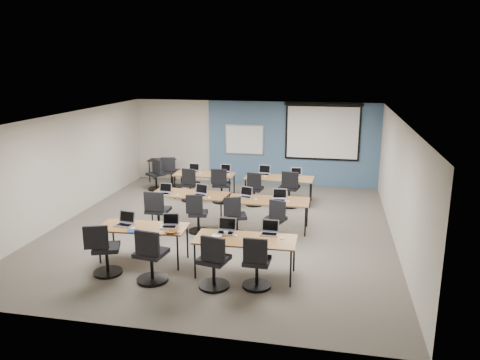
% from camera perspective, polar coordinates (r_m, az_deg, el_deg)
% --- Properties ---
extents(floor, '(8.00, 9.00, 0.02)m').
position_cam_1_polar(floor, '(11.40, -2.23, -5.92)').
color(floor, '#6B6354').
rests_on(floor, ground).
extents(ceiling, '(8.00, 9.00, 0.02)m').
position_cam_1_polar(ceiling, '(10.77, -2.37, 7.68)').
color(ceiling, white).
rests_on(ceiling, ground).
extents(wall_back, '(8.00, 0.04, 2.70)m').
position_cam_1_polar(wall_back, '(15.33, 1.70, 4.57)').
color(wall_back, beige).
rests_on(wall_back, ground).
extents(wall_front, '(8.00, 0.04, 2.70)m').
position_cam_1_polar(wall_front, '(6.93, -11.25, -7.95)').
color(wall_front, beige).
rests_on(wall_front, ground).
extents(wall_left, '(0.04, 9.00, 2.70)m').
position_cam_1_polar(wall_left, '(12.56, -20.33, 1.50)').
color(wall_left, beige).
rests_on(wall_left, ground).
extents(wall_right, '(0.04, 9.00, 2.70)m').
position_cam_1_polar(wall_right, '(10.80, 18.78, -0.35)').
color(wall_right, beige).
rests_on(wall_right, ground).
extents(blue_accent_panel, '(5.50, 0.04, 2.70)m').
position_cam_1_polar(blue_accent_panel, '(15.14, 6.36, 4.36)').
color(blue_accent_panel, '#3D5977').
rests_on(blue_accent_panel, wall_back).
extents(whiteboard, '(1.28, 0.03, 0.98)m').
position_cam_1_polar(whiteboard, '(15.29, 0.55, 4.93)').
color(whiteboard, '#A4ACB6').
rests_on(whiteboard, wall_back).
extents(projector_screen, '(2.40, 0.10, 1.82)m').
position_cam_1_polar(projector_screen, '(14.94, 10.04, 6.18)').
color(projector_screen, black).
rests_on(projector_screen, wall_back).
extents(training_table_front_left, '(1.76, 0.73, 0.73)m').
position_cam_1_polar(training_table_front_left, '(9.60, -11.73, -5.83)').
color(training_table_front_left, brown).
rests_on(training_table_front_left, floor).
extents(training_table_front_right, '(1.90, 0.79, 0.73)m').
position_cam_1_polar(training_table_front_right, '(8.79, 0.65, -7.41)').
color(training_table_front_right, olive).
rests_on(training_table_front_right, floor).
extents(training_table_mid_left, '(1.89, 0.79, 0.73)m').
position_cam_1_polar(training_table_mid_left, '(11.77, -6.15, -1.83)').
color(training_table_mid_left, olive).
rests_on(training_table_mid_left, floor).
extents(training_table_mid_right, '(1.94, 0.81, 0.73)m').
position_cam_1_polar(training_table_mid_right, '(11.19, 3.49, -2.62)').
color(training_table_mid_right, olive).
rests_on(training_table_mid_right, floor).
extents(training_table_back_left, '(1.77, 0.74, 0.73)m').
position_cam_1_polar(training_table_back_left, '(13.77, -4.36, 0.58)').
color(training_table_back_left, brown).
rests_on(training_table_back_left, floor).
extents(training_table_back_right, '(1.93, 0.81, 0.73)m').
position_cam_1_polar(training_table_back_right, '(13.34, 4.77, 0.14)').
color(training_table_back_right, brown).
rests_on(training_table_back_right, floor).
extents(laptop_0, '(0.35, 0.29, 0.26)m').
position_cam_1_polar(laptop_0, '(9.75, -13.81, -4.95)').
color(laptop_0, '#B5B5BC').
rests_on(laptop_0, training_table_front_left).
extents(mouse_0, '(0.09, 0.11, 0.03)m').
position_cam_1_polar(mouse_0, '(9.49, -12.92, -5.76)').
color(mouse_0, white).
rests_on(mouse_0, training_table_front_left).
extents(task_chair_0, '(0.58, 0.55, 1.03)m').
position_cam_1_polar(task_chair_0, '(9.25, -16.21, -8.62)').
color(task_chair_0, black).
rests_on(task_chair_0, floor).
extents(laptop_1, '(0.33, 0.28, 0.25)m').
position_cam_1_polar(laptop_1, '(9.47, -8.58, -5.28)').
color(laptop_1, '#ADADB8').
rests_on(laptop_1, training_table_front_left).
extents(mouse_1, '(0.08, 0.11, 0.04)m').
position_cam_1_polar(mouse_1, '(9.14, -7.57, -6.30)').
color(mouse_1, white).
rests_on(mouse_1, training_table_front_left).
extents(task_chair_1, '(0.58, 0.58, 1.05)m').
position_cam_1_polar(task_chair_1, '(8.75, -10.83, -9.56)').
color(task_chair_1, black).
rests_on(task_chair_1, floor).
extents(laptop_2, '(0.35, 0.30, 0.27)m').
position_cam_1_polar(laptop_2, '(9.06, -1.69, -6.00)').
color(laptop_2, '#B9B8C5').
rests_on(laptop_2, training_table_front_right).
extents(mouse_2, '(0.06, 0.09, 0.03)m').
position_cam_1_polar(mouse_2, '(8.89, -0.50, -6.80)').
color(mouse_2, white).
rests_on(mouse_2, training_table_front_right).
extents(task_chair_2, '(0.56, 0.56, 1.03)m').
position_cam_1_polar(task_chair_2, '(8.40, -3.24, -10.43)').
color(task_chair_2, black).
rests_on(task_chair_2, floor).
extents(laptop_3, '(0.33, 0.28, 0.25)m').
position_cam_1_polar(laptop_3, '(9.01, 3.63, -6.17)').
color(laptop_3, silver).
rests_on(laptop_3, training_table_front_right).
extents(mouse_3, '(0.06, 0.09, 0.03)m').
position_cam_1_polar(mouse_3, '(8.80, 5.12, -7.07)').
color(mouse_3, white).
rests_on(mouse_3, training_table_front_right).
extents(task_chair_3, '(0.52, 0.52, 1.00)m').
position_cam_1_polar(task_chair_3, '(8.40, 2.02, -10.52)').
color(task_chair_3, black).
rests_on(task_chair_3, floor).
extents(laptop_4, '(0.33, 0.28, 0.25)m').
position_cam_1_polar(laptop_4, '(11.81, -9.19, -1.34)').
color(laptop_4, silver).
rests_on(laptop_4, training_table_mid_left).
extents(mouse_4, '(0.09, 0.11, 0.04)m').
position_cam_1_polar(mouse_4, '(11.59, -7.61, -1.84)').
color(mouse_4, white).
rests_on(mouse_4, training_table_mid_left).
extents(task_chair_4, '(0.57, 0.57, 1.05)m').
position_cam_1_polar(task_chair_4, '(11.14, -10.02, -4.26)').
color(task_chair_4, black).
rests_on(task_chair_4, floor).
extents(laptop_5, '(0.34, 0.29, 0.26)m').
position_cam_1_polar(laptop_5, '(11.57, -4.83, -1.53)').
color(laptop_5, silver).
rests_on(laptop_5, training_table_mid_left).
extents(mouse_5, '(0.08, 0.11, 0.04)m').
position_cam_1_polar(mouse_5, '(11.31, -3.77, -2.15)').
color(mouse_5, white).
rests_on(mouse_5, training_table_mid_left).
extents(task_chair_5, '(0.48, 0.48, 0.96)m').
position_cam_1_polar(task_chair_5, '(11.04, -5.23, -4.48)').
color(task_chair_5, black).
rests_on(task_chair_5, floor).
extents(laptop_6, '(0.31, 0.27, 0.24)m').
position_cam_1_polar(laptop_6, '(11.37, 0.71, -1.78)').
color(laptop_6, '#AAAAB2').
rests_on(laptop_6, training_table_mid_right).
extents(mouse_6, '(0.06, 0.09, 0.03)m').
position_cam_1_polar(mouse_6, '(11.16, 1.95, -2.37)').
color(mouse_6, white).
rests_on(mouse_6, training_table_mid_right).
extents(task_chair_6, '(0.50, 0.48, 0.97)m').
position_cam_1_polar(task_chair_6, '(10.80, -0.54, -4.85)').
color(task_chair_6, black).
rests_on(task_chair_6, floor).
extents(laptop_7, '(0.34, 0.29, 0.26)m').
position_cam_1_polar(laptop_7, '(11.16, 4.81, -2.13)').
color(laptop_7, silver).
rests_on(laptop_7, training_table_mid_right).
extents(mouse_7, '(0.07, 0.11, 0.04)m').
position_cam_1_polar(mouse_7, '(11.04, 5.92, -2.62)').
color(mouse_7, white).
rests_on(mouse_7, training_table_mid_right).
extents(task_chair_7, '(0.50, 0.48, 0.96)m').
position_cam_1_polar(task_chair_7, '(10.63, 4.36, -5.23)').
color(task_chair_7, black).
rests_on(task_chair_7, floor).
extents(laptop_8, '(0.32, 0.27, 0.24)m').
position_cam_1_polar(laptop_8, '(14.01, -5.70, 1.24)').
color(laptop_8, silver).
rests_on(laptop_8, training_table_back_left).
extents(mouse_8, '(0.08, 0.11, 0.03)m').
position_cam_1_polar(mouse_8, '(13.88, -4.90, 0.92)').
color(mouse_8, white).
rests_on(mouse_8, training_table_back_left).
extents(task_chair_8, '(0.51, 0.51, 0.99)m').
position_cam_1_polar(task_chair_8, '(13.54, -6.14, -0.90)').
color(task_chair_8, black).
rests_on(task_chair_8, floor).
extents(laptop_9, '(0.31, 0.27, 0.24)m').
position_cam_1_polar(laptop_9, '(13.86, -1.84, 1.16)').
color(laptop_9, '#A8A8AC').
rests_on(laptop_9, training_table_back_left).
extents(mouse_9, '(0.07, 0.11, 0.04)m').
position_cam_1_polar(mouse_9, '(13.54, -1.33, 0.64)').
color(mouse_9, white).
rests_on(mouse_9, training_table_back_left).
extents(task_chair_9, '(0.54, 0.54, 1.02)m').
position_cam_1_polar(task_chair_9, '(13.33, -2.34, -1.02)').
color(task_chair_9, black).
rests_on(task_chair_9, floor).
extents(laptop_10, '(0.35, 0.30, 0.26)m').
position_cam_1_polar(laptop_10, '(13.64, 2.96, 0.95)').
color(laptop_10, silver).
rests_on(laptop_10, training_table_back_right).
extents(mouse_10, '(0.08, 0.10, 0.03)m').
position_cam_1_polar(mouse_10, '(13.41, 3.08, 0.48)').
color(mouse_10, white).
rests_on(mouse_10, training_table_back_right).
extents(task_chair_10, '(0.49, 0.49, 0.98)m').
position_cam_1_polar(task_chair_10, '(13.04, 1.74, -1.45)').
color(task_chair_10, black).
rests_on(task_chair_10, floor).
extents(laptop_11, '(0.31, 0.26, 0.24)m').
position_cam_1_polar(laptop_11, '(13.52, 6.82, 0.72)').
color(laptop_11, '#AAAAB5').
rests_on(laptop_11, training_table_back_right).
extents(mouse_11, '(0.09, 0.11, 0.03)m').
position_cam_1_polar(mouse_11, '(13.35, 7.20, 0.33)').
color(mouse_11, white).
rests_on(mouse_11, training_table_back_right).
extents(task_chair_11, '(0.57, 0.57, 1.04)m').
position_cam_1_polar(task_chair_11, '(12.99, 6.03, -1.43)').
color(task_chair_11, black).
rests_on(task_chair_11, floor).
extents(blue_mousepad, '(0.26, 0.24, 0.01)m').
position_cam_1_polar(blue_mousepad, '(9.38, -12.91, -6.06)').
color(blue_mousepad, navy).
rests_on(blue_mousepad, training_table_front_left).
extents(snack_bowl, '(0.24, 0.24, 0.06)m').
position_cam_1_polar(snack_bowl, '(9.12, -8.39, -6.27)').
color(snack_bowl, '#945C1C').
rests_on(snack_bowl, training_table_front_left).
extents(snack_plate, '(0.23, 0.23, 0.01)m').
position_cam_1_polar(snack_plate, '(8.92, -2.84, -6.76)').
color(snack_plate, white).
rests_on(snack_plate, training_table_front_right).
extents(coffee_cup, '(0.08, 0.08, 0.07)m').
position_cam_1_polar(coffee_cup, '(8.89, -1.74, -6.57)').
color(coffee_cup, silver).
rests_on(coffee_cup, snack_plate).
extents(utility_table, '(0.88, 0.49, 0.75)m').
position_cam_1_polar(utility_table, '(15.83, -9.51, 2.10)').
color(utility_table, black).
rests_on(utility_table, floor).
extents(spare_chair_a, '(0.55, 0.55, 1.02)m').
position_cam_1_polar(spare_chair_a, '(15.04, -8.38, 0.62)').
color(spare_chair_a, black).
rests_on(spare_chair_a, floor).
extents(spare_chair_b, '(0.59, 0.52, 1.00)m').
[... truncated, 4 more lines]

